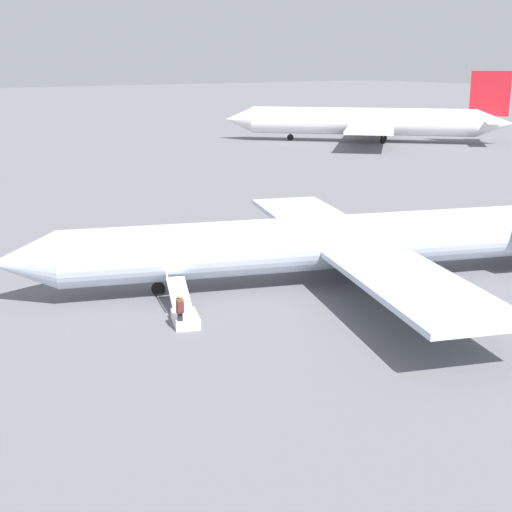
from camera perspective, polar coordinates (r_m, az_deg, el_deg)
The scene contains 5 objects.
ground_plane at distance 38.58m, azimuth 5.71°, elevation -2.12°, with size 600.00×600.00×0.00m, color slate.
airplane_main at distance 38.34m, azimuth 7.29°, elevation 1.21°, with size 33.25×26.08×7.53m.
airplane_far_left at distance 106.95m, azimuth 8.93°, elevation 10.61°, with size 32.23×34.44×10.21m.
boarding_stairs at distance 32.83m, azimuth -5.79°, elevation -4.57°, with size 2.46×4.10×1.82m.
passenger at distance 31.45m, azimuth -6.10°, elevation -4.29°, with size 0.45×0.57×1.74m.
Camera 1 is at (24.98, 27.05, 11.52)m, focal length 50.00 mm.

